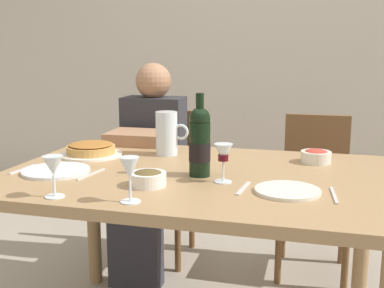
# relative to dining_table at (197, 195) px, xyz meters

# --- Properties ---
(back_wall) EXTENTS (8.00, 0.10, 2.80)m
(back_wall) POSITION_rel_dining_table_xyz_m (0.00, 2.07, 0.73)
(back_wall) COLOR beige
(back_wall) RESTS_ON ground
(dining_table) EXTENTS (1.50, 1.00, 0.76)m
(dining_table) POSITION_rel_dining_table_xyz_m (0.00, 0.00, 0.00)
(dining_table) COLOR #9E7A51
(dining_table) RESTS_ON ground
(wine_bottle) EXTENTS (0.08, 0.08, 0.32)m
(wine_bottle) POSITION_rel_dining_table_xyz_m (0.02, -0.04, 0.22)
(wine_bottle) COLOR black
(wine_bottle) RESTS_ON dining_table
(water_pitcher) EXTENTS (0.15, 0.10, 0.20)m
(water_pitcher) POSITION_rel_dining_table_xyz_m (-0.21, 0.28, 0.18)
(water_pitcher) COLOR silver
(water_pitcher) RESTS_ON dining_table
(baked_tart) EXTENTS (0.28, 0.28, 0.06)m
(baked_tart) POSITION_rel_dining_table_xyz_m (-0.54, 0.17, 0.12)
(baked_tart) COLOR white
(baked_tart) RESTS_ON dining_table
(salad_bowl) EXTENTS (0.13, 0.13, 0.06)m
(salad_bowl) POSITION_rel_dining_table_xyz_m (0.45, 0.29, 0.12)
(salad_bowl) COLOR silver
(salad_bowl) RESTS_ON dining_table
(olive_bowl) EXTENTS (0.13, 0.13, 0.06)m
(olive_bowl) POSITION_rel_dining_table_xyz_m (-0.12, -0.22, 0.12)
(olive_bowl) COLOR white
(olive_bowl) RESTS_ON dining_table
(wine_glass_left_diner) EXTENTS (0.06, 0.06, 0.15)m
(wine_glass_left_diner) POSITION_rel_dining_table_xyz_m (-0.11, -0.41, 0.19)
(wine_glass_left_diner) COLOR silver
(wine_glass_left_diner) RESTS_ON dining_table
(wine_glass_right_diner) EXTENTS (0.07, 0.07, 0.14)m
(wine_glass_right_diner) POSITION_rel_dining_table_xyz_m (-0.37, -0.42, 0.19)
(wine_glass_right_diner) COLOR silver
(wine_glass_right_diner) RESTS_ON dining_table
(wine_glass_centre) EXTENTS (0.07, 0.07, 0.14)m
(wine_glass_centre) POSITION_rel_dining_table_xyz_m (0.12, -0.11, 0.19)
(wine_glass_centre) COLOR silver
(wine_glass_centre) RESTS_ON dining_table
(dinner_plate_left_setting) EXTENTS (0.26, 0.26, 0.01)m
(dinner_plate_left_setting) POSITION_rel_dining_table_xyz_m (-0.53, -0.14, 0.10)
(dinner_plate_left_setting) COLOR silver
(dinner_plate_left_setting) RESTS_ON dining_table
(dinner_plate_right_setting) EXTENTS (0.22, 0.22, 0.01)m
(dinner_plate_right_setting) POSITION_rel_dining_table_xyz_m (0.36, -0.18, 0.10)
(dinner_plate_right_setting) COLOR silver
(dinner_plate_right_setting) RESTS_ON dining_table
(fork_left_setting) EXTENTS (0.02, 0.16, 0.00)m
(fork_left_setting) POSITION_rel_dining_table_xyz_m (-0.68, -0.14, 0.09)
(fork_left_setting) COLOR silver
(fork_left_setting) RESTS_ON dining_table
(knife_left_setting) EXTENTS (0.03, 0.18, 0.00)m
(knife_left_setting) POSITION_rel_dining_table_xyz_m (-0.38, -0.14, 0.09)
(knife_left_setting) COLOR silver
(knife_left_setting) RESTS_ON dining_table
(knife_right_setting) EXTENTS (0.02, 0.18, 0.00)m
(knife_right_setting) POSITION_rel_dining_table_xyz_m (0.51, -0.18, 0.09)
(knife_right_setting) COLOR silver
(knife_right_setting) RESTS_ON dining_table
(spoon_right_setting) EXTENTS (0.03, 0.16, 0.00)m
(spoon_right_setting) POSITION_rel_dining_table_xyz_m (0.21, -0.18, 0.09)
(spoon_right_setting) COLOR silver
(spoon_right_setting) RESTS_ON dining_table
(chair_left) EXTENTS (0.41, 0.41, 0.87)m
(chair_left) POSITION_rel_dining_table_xyz_m (-0.45, 0.90, -0.17)
(chair_left) COLOR brown
(chair_left) RESTS_ON ground
(diner_left) EXTENTS (0.35, 0.51, 1.16)m
(diner_left) POSITION_rel_dining_table_xyz_m (-0.45, 0.66, -0.05)
(diner_left) COLOR #2D2D33
(diner_left) RESTS_ON ground
(chair_right) EXTENTS (0.40, 0.40, 0.87)m
(chair_right) POSITION_rel_dining_table_xyz_m (0.45, 0.91, -0.17)
(chair_right) COLOR brown
(chair_right) RESTS_ON ground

